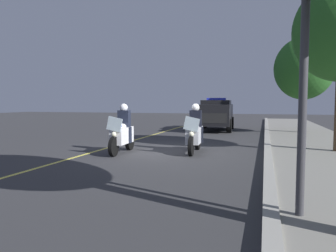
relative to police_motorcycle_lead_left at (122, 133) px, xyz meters
The scene contains 9 objects.
ground_plane 1.73m from the police_motorcycle_lead_left, 120.64° to the left, with size 80.00×80.00×0.00m, color #333335.
curb_strip 4.96m from the police_motorcycle_lead_left, 99.40° to the left, with size 48.00×0.24×0.15m, color #9E9B93.
sidewalk_strip 6.84m from the police_motorcycle_lead_left, 96.79° to the left, with size 48.00×3.60×0.10m, color gray.
lane_stripe_center 1.51m from the police_motorcycle_lead_left, 126.77° to the right, with size 48.00×0.12×0.01m, color #E0D14C.
police_motorcycle_lead_left is the anchor object (origin of this frame).
police_motorcycle_lead_right 2.53m from the police_motorcycle_lead_left, 108.80° to the left, with size 2.14×0.60×1.72m.
police_suv 10.28m from the police_motorcycle_lead_left, behind, with size 5.00×2.30×2.05m.
traffic_light 7.79m from the police_motorcycle_lead_left, 45.36° to the left, with size 0.38×0.28×4.20m.
tree_far_back 11.83m from the police_motorcycle_lead_left, 143.84° to the left, with size 3.22×3.22×5.28m.
Camera 1 is at (10.95, 3.39, 1.75)m, focal length 34.27 mm.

